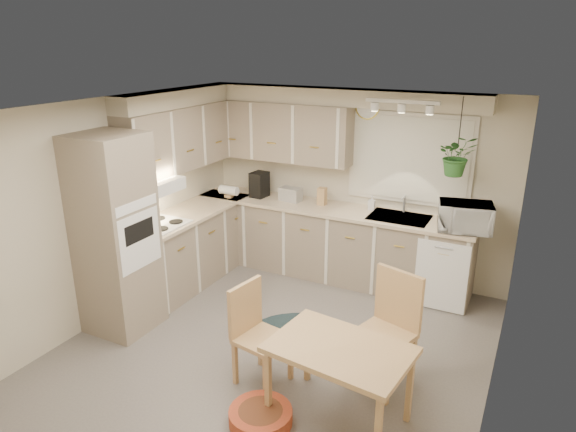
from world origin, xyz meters
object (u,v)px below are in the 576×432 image
(braided_rug, at_px, (303,333))
(chair_left, at_px, (263,336))
(pet_bed, at_px, (261,416))
(chair_back, at_px, (383,333))
(microwave, at_px, (465,214))
(dining_table, at_px, (339,384))

(braided_rug, bearing_deg, chair_left, -88.89)
(braided_rug, relative_size, pet_bed, 2.12)
(chair_back, height_order, microwave, microwave)
(dining_table, relative_size, pet_bed, 2.08)
(dining_table, relative_size, microwave, 1.90)
(braided_rug, bearing_deg, dining_table, -52.24)
(dining_table, relative_size, chair_back, 1.04)
(chair_back, xyz_separation_m, braided_rug, (-0.97, 0.44, -0.52))
(braided_rug, xyz_separation_m, pet_bed, (0.27, -1.37, 0.06))
(dining_table, height_order, braided_rug, dining_table)
(chair_left, bearing_deg, dining_table, 88.93)
(dining_table, xyz_separation_m, braided_rug, (-0.81, 1.04, -0.34))
(chair_left, height_order, braided_rug, chair_left)
(chair_back, relative_size, microwave, 1.83)
(pet_bed, bearing_deg, chair_left, 117.17)
(dining_table, bearing_deg, chair_left, 168.81)
(dining_table, bearing_deg, braided_rug, 127.76)
(dining_table, relative_size, chair_left, 1.17)
(dining_table, xyz_separation_m, pet_bed, (-0.54, -0.33, -0.28))
(microwave, bearing_deg, chair_back, -113.60)
(dining_table, distance_m, pet_bed, 0.69)
(dining_table, xyz_separation_m, chair_back, (0.17, 0.60, 0.18))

